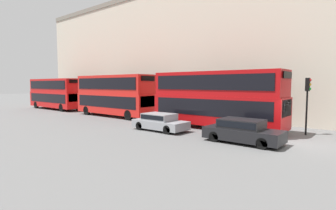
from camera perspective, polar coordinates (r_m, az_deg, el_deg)
The scene contains 8 objects.
ground_plane at distance 17.31m, azimuth 26.51°, elevation -7.59°, with size 200.00×200.00×0.00m, color #5B5B5B.
building_facade at distance 24.18m, azimuth 31.04°, elevation 13.77°, with size 1.10×80.00×14.67m.
bus_leading at distance 20.80m, azimuth 10.33°, elevation 1.64°, with size 2.59×10.59×4.47m.
bus_second_in_queue at distance 28.94m, azimuth -11.63°, elevation 2.38°, with size 2.59×10.26×4.44m.
bus_third_in_queue at distance 39.63m, azimuth -23.23°, elevation 2.51°, with size 2.59×10.40×4.22m.
car_dark_sedan at distance 16.30m, azimuth 15.87°, elevation -5.32°, with size 1.89×4.56×1.42m.
car_hatchback at distance 19.83m, azimuth -1.78°, elevation -3.59°, with size 1.87×4.31×1.29m.
traffic_light at distance 20.24m, azimuth 28.11°, elevation 2.11°, with size 0.30×0.36×3.93m.
Camera 1 is at (-16.54, -3.72, 3.51)m, focal length 28.00 mm.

